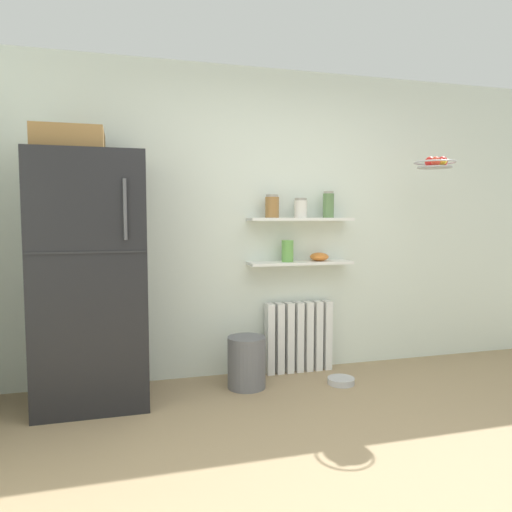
{
  "coord_description": "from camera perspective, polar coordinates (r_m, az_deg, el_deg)",
  "views": [
    {
      "loc": [
        -1.12,
        -1.95,
        1.35
      ],
      "look_at": [
        -0.13,
        1.6,
        1.05
      ],
      "focal_mm": 33.68,
      "sensor_mm": 36.0,
      "label": 1
    }
  ],
  "objects": [
    {
      "name": "hanging_fruit_basket",
      "position": [
        4.24,
        20.57,
        10.3
      ],
      "size": [
        0.33,
        0.33,
        0.1
      ],
      "color": "#B2B2B7"
    },
    {
      "name": "pet_food_bowl",
      "position": [
        4.08,
        10.07,
        -14.4
      ],
      "size": [
        0.22,
        0.22,
        0.05
      ],
      "primitive_type": "cylinder",
      "color": "#B7B7BC",
      "rests_on": "ground_plane"
    },
    {
      "name": "shelf_bowl",
      "position": [
        4.19,
        7.53,
        -0.09
      ],
      "size": [
        0.16,
        0.16,
        0.07
      ],
      "primitive_type": "ellipsoid",
      "color": "orange",
      "rests_on": "wall_shelf_lower"
    },
    {
      "name": "storage_jar_0",
      "position": [
        4.03,
        1.92,
        5.91
      ],
      "size": [
        0.12,
        0.12,
        0.19
      ],
      "color": "olive",
      "rests_on": "wall_shelf_upper"
    },
    {
      "name": "wall_shelf_lower",
      "position": [
        4.13,
        5.28,
        -0.82
      ],
      "size": [
        0.91,
        0.22,
        0.02
      ],
      "primitive_type": "cube",
      "color": "white"
    },
    {
      "name": "wall_shelf_upper",
      "position": [
        4.11,
        5.32,
        4.37
      ],
      "size": [
        0.91,
        0.22,
        0.02
      ],
      "primitive_type": "cube",
      "color": "white"
    },
    {
      "name": "back_wall",
      "position": [
        4.16,
        0.09,
        3.95
      ],
      "size": [
        7.04,
        0.1,
        2.6
      ],
      "primitive_type": "cube",
      "color": "silver",
      "rests_on": "ground_plane"
    },
    {
      "name": "vase",
      "position": [
        4.08,
        3.76,
        0.6
      ],
      "size": [
        0.1,
        0.1,
        0.18
      ],
      "primitive_type": "cylinder",
      "color": "#66A84C",
      "rests_on": "wall_shelf_lower"
    },
    {
      "name": "radiator",
      "position": [
        4.27,
        5.07,
        -9.52
      ],
      "size": [
        0.59,
        0.12,
        0.61
      ],
      "color": "white",
      "rests_on": "ground_plane"
    },
    {
      "name": "refrigerator",
      "position": [
        3.65,
        -19.08,
        -2.13
      ],
      "size": [
        0.77,
        0.7,
        1.96
      ],
      "color": "black",
      "rests_on": "ground_plane"
    },
    {
      "name": "trash_bin",
      "position": [
        3.89,
        -1.12,
        -12.49
      ],
      "size": [
        0.3,
        0.3,
        0.41
      ],
      "primitive_type": "cylinder",
      "color": "slate",
      "rests_on": "ground_plane"
    },
    {
      "name": "storage_jar_1",
      "position": [
        4.12,
        5.33,
        5.68
      ],
      "size": [
        0.11,
        0.11,
        0.17
      ],
      "color": "silver",
      "rests_on": "wall_shelf_upper"
    },
    {
      "name": "ground_plane",
      "position": [
        3.02,
        8.68,
        -21.97
      ],
      "size": [
        7.04,
        7.04,
        0.0
      ],
      "primitive_type": "plane",
      "color": "#9E8460"
    },
    {
      "name": "storage_jar_2",
      "position": [
        4.21,
        8.6,
        6.04
      ],
      "size": [
        0.1,
        0.1,
        0.23
      ],
      "color": "#5B7F4C",
      "rests_on": "wall_shelf_upper"
    }
  ]
}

